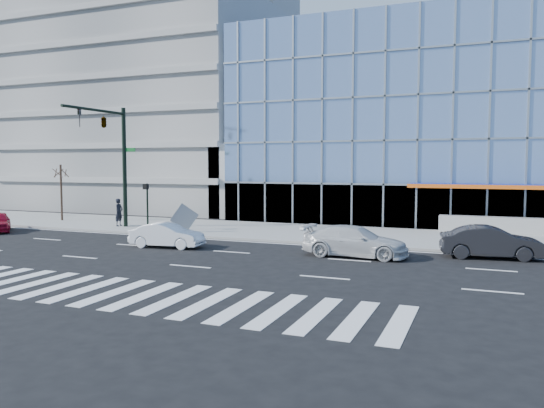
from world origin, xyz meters
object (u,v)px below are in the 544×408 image
(street_tree_near, at_px, (61,172))
(white_suv, at_px, (355,241))
(tilted_panel, at_px, (184,217))
(traffic_signal, at_px, (110,137))
(ped_signal_post, at_px, (147,199))
(dark_sedan, at_px, (491,242))
(pedestrian, at_px, (119,212))
(white_sedan, at_px, (167,235))

(street_tree_near, relative_size, white_suv, 0.84)
(tilted_panel, bearing_deg, traffic_signal, 148.63)
(traffic_signal, height_order, ped_signal_post, traffic_signal)
(street_tree_near, xyz_separation_m, dark_sedan, (30.00, -4.50, -3.03))
(ped_signal_post, height_order, white_suv, ped_signal_post)
(traffic_signal, xyz_separation_m, dark_sedan, (22.99, -1.57, -5.41))
(ped_signal_post, relative_size, tilted_panel, 2.31)
(tilted_panel, bearing_deg, pedestrian, 133.56)
(pedestrian, bearing_deg, dark_sedan, -98.84)
(traffic_signal, xyz_separation_m, ped_signal_post, (2.50, 0.37, -4.02))
(ped_signal_post, bearing_deg, white_suv, -14.91)
(dark_sedan, distance_m, pedestrian, 23.79)
(dark_sedan, bearing_deg, tilted_panel, 75.66)
(white_sedan, bearing_deg, dark_sedan, -85.83)
(traffic_signal, distance_m, dark_sedan, 23.67)
(traffic_signal, distance_m, ped_signal_post, 4.75)
(street_tree_near, bearing_deg, white_sedan, -27.60)
(traffic_signal, distance_m, tilted_panel, 7.33)
(dark_sedan, bearing_deg, traffic_signal, 78.18)
(white_suv, distance_m, tilted_panel, 12.39)
(street_tree_near, bearing_deg, white_suv, -14.97)
(traffic_signal, xyz_separation_m, white_sedan, (7.17, -4.48, -5.52))
(dark_sedan, xyz_separation_m, pedestrian, (-23.59, 3.07, 0.34))
(white_suv, xyz_separation_m, white_sedan, (-9.83, -0.99, -0.08))
(street_tree_near, bearing_deg, tilted_panel, -11.54)
(ped_signal_post, relative_size, dark_sedan, 0.66)
(white_suv, bearing_deg, ped_signal_post, 75.90)
(ped_signal_post, distance_m, street_tree_near, 9.97)
(ped_signal_post, height_order, white_sedan, ped_signal_post)
(traffic_signal, relative_size, tilted_panel, 6.15)
(pedestrian, relative_size, tilted_panel, 1.45)
(ped_signal_post, xyz_separation_m, white_sedan, (4.67, -4.85, -1.50))
(dark_sedan, bearing_deg, white_sedan, 92.50)
(ped_signal_post, xyz_separation_m, tilted_panel, (2.74, 0.06, -1.08))
(white_sedan, distance_m, dark_sedan, 16.09)
(white_suv, xyz_separation_m, dark_sedan, (6.00, 1.92, 0.02))
(dark_sedan, height_order, pedestrian, pedestrian)
(dark_sedan, relative_size, tilted_panel, 3.51)
(street_tree_near, relative_size, dark_sedan, 0.93)
(pedestrian, bearing_deg, traffic_signal, -159.82)
(white_sedan, xyz_separation_m, tilted_panel, (-1.93, 4.91, 0.41))
(street_tree_near, bearing_deg, ped_signal_post, -15.06)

